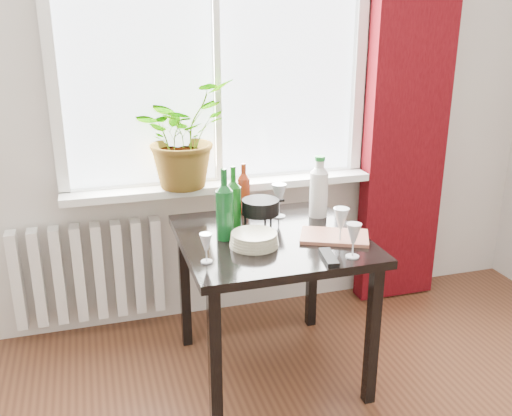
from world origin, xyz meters
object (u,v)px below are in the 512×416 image
object	(u,v)px
wineglass_front_right	(341,225)
tv_remote	(329,257)
plate_stack	(254,239)
table	(271,254)
wine_bottle_right	(233,198)
radiator	(89,272)
wine_bottle_left	(224,204)
bottle_amber	(244,187)
cleaning_bottle	(319,186)
wineglass_front_left	(206,248)
wineglass_back_center	(279,200)
wineglass_far_right	(353,240)
wineglass_back_left	(233,204)
cutting_board	(334,237)
fondue_pot	(260,213)
potted_plant	(182,135)

from	to	relation	value
wineglass_front_right	tv_remote	world-z (taller)	wineglass_front_right
plate_stack	wineglass_front_right	bearing A→B (deg)	-11.55
table	wine_bottle_right	xyz separation A→B (m)	(-0.15, 0.14, 0.25)
radiator	plate_stack	world-z (taller)	plate_stack
wine_bottle_left	bottle_amber	world-z (taller)	wine_bottle_left
cleaning_bottle	wineglass_front_left	bearing A→B (deg)	-149.28
wine_bottle_left	wineglass_front_left	bearing A→B (deg)	-120.26
table	wineglass_back_center	world-z (taller)	wineglass_back_center
table	plate_stack	distance (m)	0.19
wineglass_front_right	wineglass_far_right	world-z (taller)	wineglass_front_right
bottle_amber	plate_stack	size ratio (longest dim) A/B	1.19
cleaning_bottle	table	bearing A→B (deg)	-148.55
wineglass_back_left	wineglass_front_left	xyz separation A→B (m)	(-0.24, -0.48, -0.01)
plate_stack	cutting_board	xyz separation A→B (m)	(0.38, -0.02, -0.02)
table	wineglass_front_right	size ratio (longest dim) A/B	5.00
table	wineglass_back_center	distance (m)	0.32
cutting_board	bottle_amber	bearing A→B (deg)	122.25
wine_bottle_right	plate_stack	bearing A→B (deg)	-81.91
wineglass_far_right	fondue_pot	bearing A→B (deg)	120.57
plate_stack	radiator	bearing A→B (deg)	135.61
wineglass_back_left	fondue_pot	size ratio (longest dim) A/B	0.74
wineglass_back_left	wineglass_front_left	bearing A→B (deg)	-116.37
cleaning_bottle	plate_stack	size ratio (longest dim) A/B	1.46
wine_bottle_right	cleaning_bottle	bearing A→B (deg)	6.02
radiator	tv_remote	world-z (taller)	tv_remote
table	bottle_amber	world-z (taller)	bottle_amber
potted_plant	wine_bottle_right	xyz separation A→B (m)	(0.16, -0.43, -0.23)
potted_plant	wineglass_far_right	bearing A→B (deg)	-58.16
fondue_pot	tv_remote	bearing A→B (deg)	-79.62
bottle_amber	wineglass_back_left	xyz separation A→B (m)	(-0.08, -0.09, -0.06)
table	potted_plant	distance (m)	0.81
wine_bottle_left	wineglass_front_left	distance (m)	0.29
radiator	table	size ratio (longest dim) A/B	0.94
cleaning_bottle	cutting_board	world-z (taller)	cleaning_bottle
tv_remote	cutting_board	bearing A→B (deg)	69.53
wineglass_far_right	plate_stack	size ratio (longest dim) A/B	0.70
wine_bottle_right	bottle_amber	xyz separation A→B (m)	(0.11, 0.22, -0.02)
wineglass_back_left	tv_remote	world-z (taller)	wineglass_back_left
potted_plant	plate_stack	distance (m)	0.78
cleaning_bottle	potted_plant	bearing A→B (deg)	148.31
cleaning_bottle	wineglass_back_center	size ratio (longest dim) A/B	1.82
bottle_amber	plate_stack	xyz separation A→B (m)	(-0.08, -0.46, -0.10)
wine_bottle_right	fondue_pot	size ratio (longest dim) A/B	1.52
bottle_amber	cutting_board	bearing A→B (deg)	-57.75
bottle_amber	wineglass_far_right	world-z (taller)	bottle_amber
table	plate_stack	world-z (taller)	plate_stack
wineglass_front_left	wineglass_far_right	bearing A→B (deg)	-11.85
cleaning_bottle	plate_stack	bearing A→B (deg)	-146.39
wineglass_front_left	cleaning_bottle	bearing A→B (deg)	30.72
radiator	wineglass_front_right	world-z (taller)	wineglass_front_right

